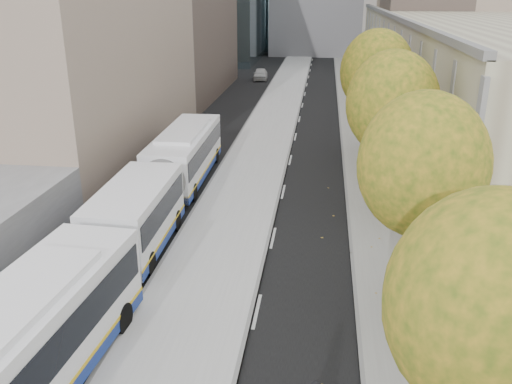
# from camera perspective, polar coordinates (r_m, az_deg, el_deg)

# --- Properties ---
(bus_platform) EXTENTS (4.25, 150.00, 0.15)m
(bus_platform) POSITION_cam_1_polar(r_m,az_deg,el_deg) (40.73, 0.94, 5.67)
(bus_platform) COLOR #ACACAC
(bus_platform) RESTS_ON ground
(sidewalk) EXTENTS (4.75, 150.00, 0.08)m
(sidewalk) POSITION_cam_1_polar(r_m,az_deg,el_deg) (40.69, 12.26, 5.14)
(sidewalk) COLOR gray
(sidewalk) RESTS_ON ground
(building_tan) EXTENTS (18.00, 92.00, 8.00)m
(building_tan) POSITION_cam_1_polar(r_m,az_deg,el_deg) (70.10, 20.20, 14.02)
(building_tan) COLOR gray
(building_tan) RESTS_ON ground
(bus_shelter) EXTENTS (1.90, 4.40, 2.53)m
(bus_shelter) POSITION_cam_1_polar(r_m,az_deg,el_deg) (18.07, 23.72, -8.96)
(bus_shelter) COLOR #383A3F
(bus_shelter) RESTS_ON sidewalk
(tree_b) EXTENTS (4.00, 4.00, 6.97)m
(tree_b) POSITION_cam_1_polar(r_m,az_deg,el_deg) (11.16, 23.51, -11.06)
(tree_b) COLOR black
(tree_b) RESTS_ON sidewalk
(tree_c) EXTENTS (4.20, 4.20, 7.28)m
(tree_c) POSITION_cam_1_polar(r_m,az_deg,el_deg) (18.23, 17.13, 2.70)
(tree_c) COLOR black
(tree_c) RESTS_ON sidewalk
(tree_d) EXTENTS (4.40, 4.40, 7.60)m
(tree_d) POSITION_cam_1_polar(r_m,az_deg,el_deg) (26.82, 14.15, 9.02)
(tree_d) COLOR black
(tree_d) RESTS_ON sidewalk
(tree_e) EXTENTS (4.60, 4.60, 7.92)m
(tree_e) POSITION_cam_1_polar(r_m,az_deg,el_deg) (35.61, 12.60, 12.24)
(tree_e) COLOR black
(tree_e) RESTS_ON sidewalk
(bus_far) EXTENTS (2.85, 17.36, 2.89)m
(bus_far) POSITION_cam_1_polar(r_m,az_deg,el_deg) (28.21, -9.25, 1.74)
(bus_far) COLOR white
(bus_far) RESTS_ON ground
(distant_car) EXTENTS (1.94, 4.21, 1.40)m
(distant_car) POSITION_cam_1_polar(r_m,az_deg,el_deg) (68.37, 0.47, 12.31)
(distant_car) COLOR #BBBBBB
(distant_car) RESTS_ON ground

